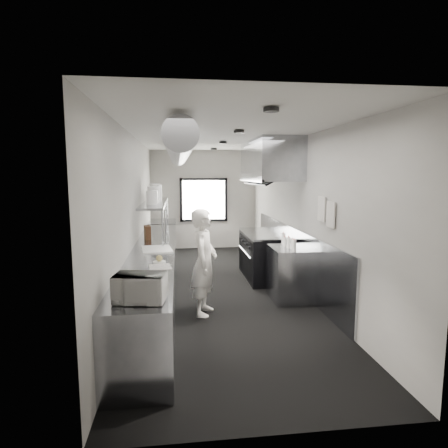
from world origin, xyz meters
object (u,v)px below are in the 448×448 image
object	(u,v)px
range	(265,255)
plate_stack_c	(156,193)
pass_shelf	(155,204)
microwave	(140,288)
squeeze_bottle_a	(294,246)
squeeze_bottle_d	(285,242)
knife_block	(147,232)
squeeze_bottle_b	(292,244)
prep_counter	(154,275)
line_cook	(204,262)
deli_tub_a	(124,286)
plate_stack_d	(155,192)
exhaust_hood	(269,161)
cutting_board	(157,249)
plate_stack_b	(154,194)
deli_tub_b	(128,277)
small_plate	(159,262)
plate_stack_a	(152,198)
far_work_table	(163,238)
squeeze_bottle_e	(283,239)
squeeze_bottle_c	(289,243)
bottle_station	(290,274)

from	to	relation	value
range	plate_stack_c	bearing A→B (deg)	164.20
pass_shelf	microwave	xyz separation A→B (m)	(0.07, -4.14, -0.50)
range	squeeze_bottle_a	xyz separation A→B (m)	(0.07, -1.71, 0.52)
squeeze_bottle_d	squeeze_bottle_a	bearing A→B (deg)	-85.97
knife_block	plate_stack_c	xyz separation A→B (m)	(0.13, 0.88, 0.71)
plate_stack_c	squeeze_bottle_b	bearing A→B (deg)	-42.66
prep_counter	squeeze_bottle_b	xyz separation A→B (m)	(2.29, -0.31, 0.54)
line_cook	deli_tub_a	world-z (taller)	line_cook
knife_block	plate_stack_d	distance (m)	1.32
exhaust_hood	cutting_board	world-z (taller)	exhaust_hood
exhaust_hood	plate_stack_b	size ratio (longest dim) A/B	6.83
exhaust_hood	deli_tub_b	world-z (taller)	exhaust_hood
small_plate	squeeze_bottle_a	world-z (taller)	squeeze_bottle_a
plate_stack_b	squeeze_bottle_d	bearing A→B (deg)	-31.31
prep_counter	range	xyz separation A→B (m)	(2.19, 1.20, 0.02)
prep_counter	range	size ratio (longest dim) A/B	3.75
cutting_board	plate_stack_a	xyz separation A→B (m)	(-0.12, 0.95, 0.79)
knife_block	squeeze_bottle_a	xyz separation A→B (m)	(2.43, -1.46, -0.03)
plate_stack_d	far_work_table	bearing A→B (deg)	87.34
prep_counter	squeeze_bottle_e	size ratio (longest dim) A/B	30.72
plate_stack_a	squeeze_bottle_e	size ratio (longest dim) A/B	1.31
squeeze_bottle_d	squeeze_bottle_e	distance (m)	0.21
range	deli_tub_b	distance (m)	3.96
deli_tub_a	squeeze_bottle_c	size ratio (longest dim) A/B	0.82
deli_tub_a	deli_tub_b	bearing A→B (deg)	89.53
squeeze_bottle_c	squeeze_bottle_d	world-z (taller)	squeeze_bottle_c
bottle_station	knife_block	xyz separation A→B (m)	(-2.47, 1.15, 0.58)
bottle_station	line_cook	size ratio (longest dim) A/B	0.56
line_cook	squeeze_bottle_b	bearing A→B (deg)	-60.24
deli_tub_b	plate_stack_a	world-z (taller)	plate_stack_a
prep_counter	plate_stack_a	size ratio (longest dim) A/B	23.41
prep_counter	squeeze_bottle_c	size ratio (longest dim) A/B	31.83
pass_shelf	squeeze_bottle_d	size ratio (longest dim) A/B	18.47
pass_shelf	small_plate	world-z (taller)	pass_shelf
deli_tub_b	squeeze_bottle_e	bearing A→B (deg)	40.57
plate_stack_b	squeeze_bottle_c	world-z (taller)	plate_stack_b
plate_stack_d	exhaust_hood	bearing A→B (deg)	-20.21
range	line_cook	distance (m)	2.37
plate_stack_a	squeeze_bottle_e	distance (m)	2.53
bottle_station	line_cook	bearing A→B (deg)	-162.04
microwave	squeeze_bottle_d	bearing A→B (deg)	58.14
pass_shelf	deli_tub_a	distance (m)	3.85
microwave	plate_stack_d	distance (m)	4.75
squeeze_bottle_a	range	bearing A→B (deg)	92.40
squeeze_bottle_a	squeeze_bottle_e	distance (m)	0.63
exhaust_hood	plate_stack_c	xyz separation A→B (m)	(-2.28, 0.63, -0.65)
range	line_cook	xyz separation A→B (m)	(-1.39, -1.89, 0.34)
range	cutting_board	world-z (taller)	range
microwave	plate_stack_b	size ratio (longest dim) A/B	1.40
exhaust_hood	squeeze_bottle_c	world-z (taller)	exhaust_hood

